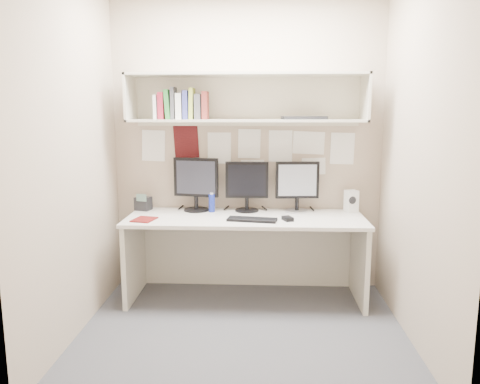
{
  "coord_description": "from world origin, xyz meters",
  "views": [
    {
      "loc": [
        0.13,
        -3.21,
        1.61
      ],
      "look_at": [
        -0.03,
        0.35,
        0.99
      ],
      "focal_mm": 35.0,
      "sensor_mm": 36.0,
      "label": 1
    }
  ],
  "objects_px": {
    "desk": "(245,258)",
    "maroon_notebook": "(144,219)",
    "monitor_center": "(247,184)",
    "keyboard": "(252,220)",
    "monitor_right": "(297,184)",
    "monitor_left": "(196,182)",
    "desk_phone": "(143,203)",
    "speaker": "(351,201)"
  },
  "relations": [
    {
      "from": "monitor_center",
      "to": "monitor_right",
      "type": "distance_m",
      "value": 0.44
    },
    {
      "from": "keyboard",
      "to": "monitor_right",
      "type": "bearing_deg",
      "value": 53.28
    },
    {
      "from": "keyboard",
      "to": "speaker",
      "type": "xyz_separation_m",
      "value": [
        0.86,
        0.37,
        0.09
      ]
    },
    {
      "from": "maroon_notebook",
      "to": "keyboard",
      "type": "bearing_deg",
      "value": 13.62
    },
    {
      "from": "monitor_right",
      "to": "desk_phone",
      "type": "xyz_separation_m",
      "value": [
        -1.38,
        -0.01,
        -0.18
      ]
    },
    {
      "from": "speaker",
      "to": "desk_phone",
      "type": "height_order",
      "value": "speaker"
    },
    {
      "from": "maroon_notebook",
      "to": "desk_phone",
      "type": "bearing_deg",
      "value": 117.4
    },
    {
      "from": "monitor_left",
      "to": "monitor_right",
      "type": "height_order",
      "value": "monitor_left"
    },
    {
      "from": "monitor_left",
      "to": "speaker",
      "type": "xyz_separation_m",
      "value": [
        1.37,
        -0.01,
        -0.16
      ]
    },
    {
      "from": "monitor_left",
      "to": "monitor_right",
      "type": "distance_m",
      "value": 0.9
    },
    {
      "from": "monitor_left",
      "to": "keyboard",
      "type": "distance_m",
      "value": 0.68
    },
    {
      "from": "keyboard",
      "to": "maroon_notebook",
      "type": "bearing_deg",
      "value": -169.61
    },
    {
      "from": "maroon_notebook",
      "to": "monitor_center",
      "type": "bearing_deg",
      "value": 37.93
    },
    {
      "from": "monitor_left",
      "to": "keyboard",
      "type": "relative_size",
      "value": 1.18
    },
    {
      "from": "desk",
      "to": "monitor_center",
      "type": "relative_size",
      "value": 4.54
    },
    {
      "from": "monitor_left",
      "to": "maroon_notebook",
      "type": "bearing_deg",
      "value": -122.8
    },
    {
      "from": "speaker",
      "to": "monitor_right",
      "type": "bearing_deg",
      "value": 159.85
    },
    {
      "from": "monitor_center",
      "to": "monitor_right",
      "type": "relative_size",
      "value": 0.99
    },
    {
      "from": "monitor_left",
      "to": "desk_phone",
      "type": "relative_size",
      "value": 3.03
    },
    {
      "from": "speaker",
      "to": "desk",
      "type": "bearing_deg",
      "value": 173.59
    },
    {
      "from": "monitor_center",
      "to": "desk_phone",
      "type": "relative_size",
      "value": 2.83
    },
    {
      "from": "monitor_right",
      "to": "desk_phone",
      "type": "height_order",
      "value": "monitor_right"
    },
    {
      "from": "keyboard",
      "to": "maroon_notebook",
      "type": "relative_size",
      "value": 2.0
    },
    {
      "from": "monitor_center",
      "to": "speaker",
      "type": "relative_size",
      "value": 2.27
    },
    {
      "from": "monitor_center",
      "to": "keyboard",
      "type": "height_order",
      "value": "monitor_center"
    },
    {
      "from": "monitor_right",
      "to": "speaker",
      "type": "xyz_separation_m",
      "value": [
        0.48,
        -0.01,
        -0.15
      ]
    },
    {
      "from": "desk_phone",
      "to": "desk",
      "type": "bearing_deg",
      "value": 3.22
    },
    {
      "from": "monitor_left",
      "to": "monitor_center",
      "type": "xyz_separation_m",
      "value": [
        0.45,
        0.0,
        -0.01
      ]
    },
    {
      "from": "monitor_right",
      "to": "monitor_left",
      "type": "bearing_deg",
      "value": 175.68
    },
    {
      "from": "desk_phone",
      "to": "monitor_right",
      "type": "bearing_deg",
      "value": 16.42
    },
    {
      "from": "maroon_notebook",
      "to": "desk_phone",
      "type": "xyz_separation_m",
      "value": [
        -0.1,
        0.39,
        0.06
      ]
    },
    {
      "from": "desk_phone",
      "to": "maroon_notebook",
      "type": "bearing_deg",
      "value": -58.78
    },
    {
      "from": "desk",
      "to": "monitor_center",
      "type": "distance_m",
      "value": 0.64
    },
    {
      "from": "monitor_center",
      "to": "keyboard",
      "type": "bearing_deg",
      "value": -81.8
    },
    {
      "from": "monitor_left",
      "to": "monitor_center",
      "type": "distance_m",
      "value": 0.45
    },
    {
      "from": "monitor_left",
      "to": "speaker",
      "type": "distance_m",
      "value": 1.38
    },
    {
      "from": "monitor_left",
      "to": "maroon_notebook",
      "type": "height_order",
      "value": "monitor_left"
    },
    {
      "from": "speaker",
      "to": "keyboard",
      "type": "bearing_deg",
      "value": -176.2
    },
    {
      "from": "speaker",
      "to": "maroon_notebook",
      "type": "height_order",
      "value": "speaker"
    },
    {
      "from": "desk",
      "to": "monitor_right",
      "type": "relative_size",
      "value": 4.51
    },
    {
      "from": "monitor_right",
      "to": "maroon_notebook",
      "type": "xyz_separation_m",
      "value": [
        -1.27,
        -0.4,
        -0.24
      ]
    },
    {
      "from": "desk",
      "to": "maroon_notebook",
      "type": "bearing_deg",
      "value": -167.92
    }
  ]
}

